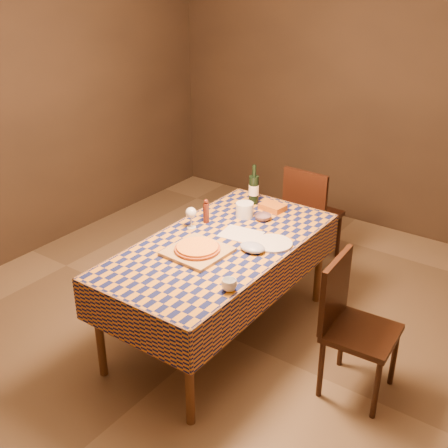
# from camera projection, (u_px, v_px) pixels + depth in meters

# --- Properties ---
(room) EXTENTS (5.00, 5.10, 2.70)m
(room) POSITION_uv_depth(u_px,v_px,m) (220.00, 165.00, 3.66)
(room) COLOR brown
(room) RESTS_ON ground
(dining_table) EXTENTS (0.94, 1.84, 0.77)m
(dining_table) POSITION_uv_depth(u_px,v_px,m) (220.00, 253.00, 3.95)
(dining_table) COLOR brown
(dining_table) RESTS_ON ground
(cutting_board) EXTENTS (0.40, 0.40, 0.02)m
(cutting_board) POSITION_uv_depth(u_px,v_px,m) (197.00, 252.00, 3.78)
(cutting_board) COLOR tan
(cutting_board) RESTS_ON dining_table
(pizza) EXTENTS (0.39, 0.39, 0.03)m
(pizza) POSITION_uv_depth(u_px,v_px,m) (197.00, 248.00, 3.77)
(pizza) COLOR #A5481B
(pizza) RESTS_ON cutting_board
(pepper_mill) EXTENTS (0.06, 0.06, 0.19)m
(pepper_mill) POSITION_uv_depth(u_px,v_px,m) (206.00, 212.00, 4.19)
(pepper_mill) COLOR #461910
(pepper_mill) RESTS_ON dining_table
(bowl) EXTENTS (0.15, 0.15, 0.04)m
(bowl) POSITION_uv_depth(u_px,v_px,m) (263.00, 217.00, 4.25)
(bowl) COLOR #674D56
(bowl) RESTS_ON dining_table
(wine_glass) EXTENTS (0.09, 0.09, 0.16)m
(wine_glass) POSITION_uv_depth(u_px,v_px,m) (191.00, 213.00, 4.09)
(wine_glass) COLOR silver
(wine_glass) RESTS_ON dining_table
(wine_bottle) EXTENTS (0.10, 0.10, 0.32)m
(wine_bottle) POSITION_uv_depth(u_px,v_px,m) (254.00, 189.00, 4.50)
(wine_bottle) COLOR black
(wine_bottle) RESTS_ON dining_table
(deli_tub) EXTENTS (0.16, 0.16, 0.11)m
(deli_tub) POSITION_uv_depth(u_px,v_px,m) (245.00, 210.00, 4.29)
(deli_tub) COLOR white
(deli_tub) RESTS_ON dining_table
(takeout_container) EXTENTS (0.20, 0.15, 0.05)m
(takeout_container) POSITION_uv_depth(u_px,v_px,m) (273.00, 207.00, 4.42)
(takeout_container) COLOR #B55E17
(takeout_container) RESTS_ON dining_table
(white_plate) EXTENTS (0.36, 0.36, 0.02)m
(white_plate) POSITION_uv_depth(u_px,v_px,m) (273.00, 243.00, 3.90)
(white_plate) COLOR silver
(white_plate) RESTS_ON dining_table
(tumbler) EXTENTS (0.12, 0.12, 0.07)m
(tumbler) POSITION_uv_depth(u_px,v_px,m) (229.00, 285.00, 3.35)
(tumbler) COLOR white
(tumbler) RESTS_ON dining_table
(flour_patch) EXTENTS (0.31, 0.26, 0.00)m
(flour_patch) POSITION_uv_depth(u_px,v_px,m) (241.00, 234.00, 4.04)
(flour_patch) COLOR silver
(flour_patch) RESTS_ON dining_table
(flour_bag) EXTENTS (0.18, 0.14, 0.05)m
(flour_bag) POSITION_uv_depth(u_px,v_px,m) (252.00, 247.00, 3.80)
(flour_bag) COLOR #98A4C3
(flour_bag) RESTS_ON dining_table
(chair_far) EXTENTS (0.43, 0.44, 0.93)m
(chair_far) POSITION_uv_depth(u_px,v_px,m) (310.00, 211.00, 5.01)
(chair_far) COLOR black
(chair_far) RESTS_ON ground
(chair_right) EXTENTS (0.45, 0.45, 0.93)m
(chair_right) POSITION_uv_depth(u_px,v_px,m) (350.00, 319.00, 3.52)
(chair_right) COLOR black
(chair_right) RESTS_ON ground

